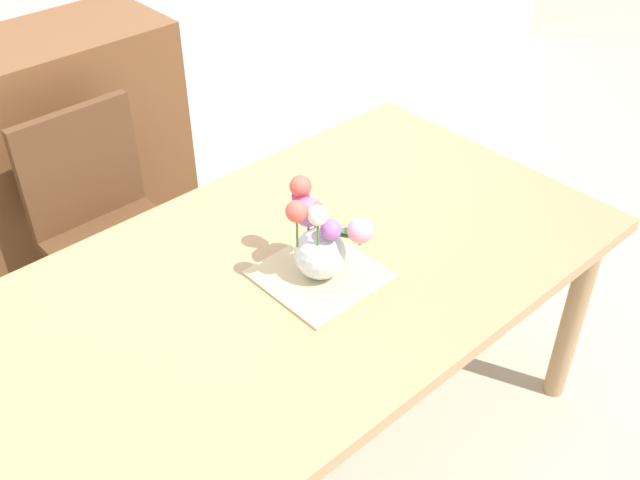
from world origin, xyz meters
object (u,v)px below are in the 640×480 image
(dresser, at_px, (2,185))
(flower_vase, at_px, (319,237))
(dining_table, at_px, (294,294))
(chair_far, at_px, (105,221))

(dresser, bearing_deg, flower_vase, -76.80)
(dining_table, relative_size, dresser, 1.29)
(flower_vase, bearing_deg, dresser, 103.20)
(dining_table, height_order, flower_vase, flower_vase)
(chair_far, distance_m, dresser, 0.51)
(dresser, bearing_deg, chair_far, -72.30)
(chair_far, relative_size, dresser, 0.64)
(chair_far, relative_size, flower_vase, 3.55)
(chair_far, bearing_deg, flower_vase, 100.69)
(dining_table, xyz_separation_m, dresser, (-0.28, 1.33, -0.16))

